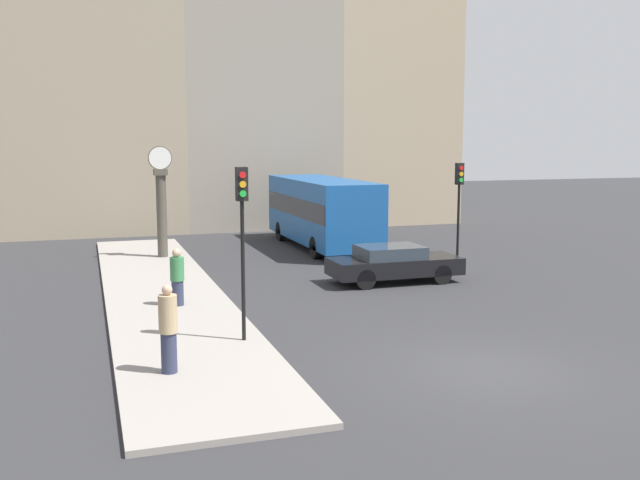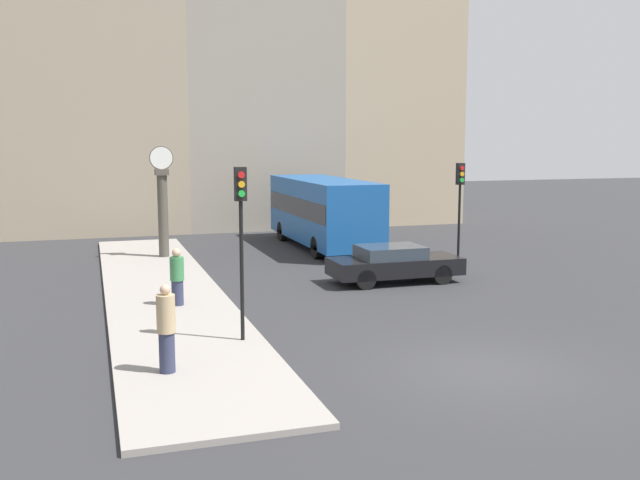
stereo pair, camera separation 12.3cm
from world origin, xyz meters
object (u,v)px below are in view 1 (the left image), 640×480
traffic_light_near (242,218)px  traffic_light_far (459,195)px  pedestrian_tan_coat (168,329)px  sedan_car (394,263)px  street_clock (161,205)px  pedestrian_green_hoodie (177,277)px  bus_distant (322,209)px

traffic_light_near → traffic_light_far: size_ratio=1.02×
traffic_light_far → pedestrian_tan_coat: (-11.09, -8.42, -1.77)m
pedestrian_tan_coat → traffic_light_near: bearing=43.7°
sedan_car → pedestrian_tan_coat: (-8.16, -7.43, 0.36)m
traffic_light_near → street_clock: size_ratio=0.92×
sedan_car → street_clock: 9.87m
street_clock → sedan_car: bearing=-45.8°
traffic_light_far → street_clock: street_clock is taller
sedan_car → pedestrian_green_hoodie: 7.46m
traffic_light_far → pedestrian_tan_coat: 14.04m
sedan_car → traffic_light_near: (-6.26, -5.61, 2.31)m
traffic_light_far → pedestrian_green_hoodie: size_ratio=2.42×
traffic_light_near → traffic_light_far: traffic_light_near is taller
street_clock → pedestrian_tan_coat: (-1.36, -14.42, -1.15)m
bus_distant → street_clock: 7.03m
pedestrian_green_hoodie → traffic_light_far: bearing=14.4°
traffic_light_near → bus_distant: bearing=64.8°
street_clock → pedestrian_tan_coat: bearing=-95.4°
traffic_light_near → street_clock: (-0.54, 12.61, -0.80)m
sedan_car → pedestrian_tan_coat: 11.04m
traffic_light_near → traffic_light_far: (9.20, 6.61, -0.18)m
traffic_light_far → pedestrian_green_hoodie: 10.71m
pedestrian_tan_coat → pedestrian_green_hoodie: 5.87m
traffic_light_far → street_clock: size_ratio=0.90×
bus_distant → traffic_light_near: traffic_light_near is taller
traffic_light_near → pedestrian_tan_coat: bearing=-136.3°
street_clock → pedestrian_green_hoodie: street_clock is taller
sedan_car → bus_distant: size_ratio=0.50×
sedan_car → traffic_light_far: traffic_light_far is taller
bus_distant → pedestrian_tan_coat: bus_distant is taller
pedestrian_tan_coat → sedan_car: bearing=42.3°
street_clock → pedestrian_tan_coat: size_ratio=2.44×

